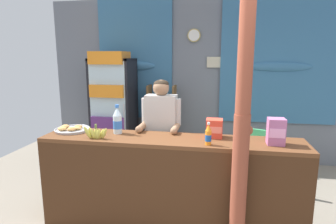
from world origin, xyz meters
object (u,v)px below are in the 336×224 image
stall_counter (169,178)px  drink_fridge (113,104)px  snack_box_crackers (214,128)px  banana_bunch (96,133)px  soda_bottle_orange_soda (208,135)px  soda_bottle_water (117,121)px  pastry_tray (72,129)px  plastic_lawn_chair (259,153)px  snack_box_wafer (276,132)px  timber_post (242,121)px  shopkeeper (161,128)px  bottle_shelf_rack (162,122)px

stall_counter → drink_fridge: size_ratio=1.44×
snack_box_crackers → banana_bunch: (-1.21, -0.28, -0.04)m
stall_counter → banana_bunch: (-0.76, -0.05, 0.45)m
drink_fridge → snack_box_crackers: bearing=-42.2°
soda_bottle_orange_soda → snack_box_crackers: 0.28m
soda_bottle_water → snack_box_crackers: 1.06m
soda_bottle_water → pastry_tray: soda_bottle_water is taller
snack_box_crackers → stall_counter: bearing=-153.0°
soda_bottle_water → soda_bottle_orange_soda: (1.01, -0.25, -0.04)m
plastic_lawn_chair → pastry_tray: pastry_tray is taller
soda_bottle_water → banana_bunch: size_ratio=1.20×
stall_counter → pastry_tray: 1.26m
stall_counter → snack_box_wafer: size_ratio=10.65×
plastic_lawn_chair → snack_box_crackers: snack_box_crackers is taller
plastic_lawn_chair → soda_bottle_water: bearing=-146.7°
timber_post → soda_bottle_water: bearing=160.8°
stall_counter → snack_box_wafer: 1.16m
plastic_lawn_chair → shopkeeper: (-1.26, -0.77, 0.49)m
stall_counter → timber_post: size_ratio=1.02×
banana_bunch → soda_bottle_water: bearing=58.1°
snack_box_crackers → shopkeeper: bearing=155.0°
plastic_lawn_chair → snack_box_wafer: 1.37m
shopkeeper → snack_box_wafer: 1.31m
shopkeeper → soda_bottle_orange_soda: bearing=-44.6°
bottle_shelf_rack → pastry_tray: (-0.68, -1.82, 0.31)m
stall_counter → banana_bunch: 0.89m
stall_counter → plastic_lawn_chair: bearing=50.5°
drink_fridge → bottle_shelf_rack: drink_fridge is taller
plastic_lawn_chair → snack_box_crackers: (-0.62, -1.07, 0.60)m
snack_box_crackers → soda_bottle_water: bearing=-178.2°
soda_bottle_orange_soda → plastic_lawn_chair: bearing=63.5°
plastic_lawn_chair → soda_bottle_orange_soda: soda_bottle_orange_soda is taller
timber_post → pastry_tray: bearing=166.1°
drink_fridge → soda_bottle_water: drink_fridge is taller
drink_fridge → banana_bunch: bearing=-74.6°
timber_post → soda_bottle_orange_soda: 0.41m
bottle_shelf_rack → soda_bottle_water: bearing=-93.9°
soda_bottle_water → soda_bottle_orange_soda: 1.04m
timber_post → pastry_tray: size_ratio=6.79×
timber_post → drink_fridge: timber_post is taller
snack_box_wafer → drink_fridge: bearing=143.6°
drink_fridge → soda_bottle_water: size_ratio=5.90×
bottle_shelf_rack → plastic_lawn_chair: (1.55, -0.73, -0.21)m
plastic_lawn_chair → snack_box_crackers: size_ratio=4.41×
timber_post → soda_bottle_orange_soda: size_ratio=11.95×
drink_fridge → plastic_lawn_chair: bearing=-11.7°
stall_counter → drink_fridge: drink_fridge is taller
plastic_lawn_chair → snack_box_crackers: bearing=-120.2°
timber_post → shopkeeper: (-0.88, 0.78, -0.30)m
bottle_shelf_rack → soda_bottle_orange_soda: bearing=-67.0°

